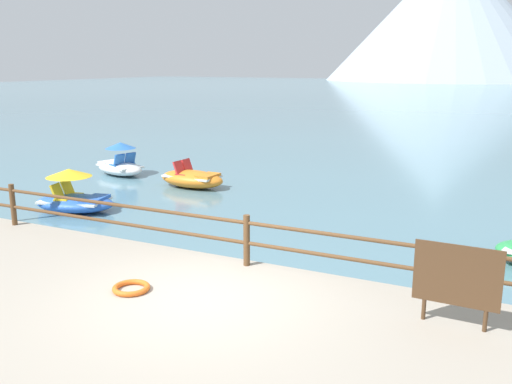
{
  "coord_description": "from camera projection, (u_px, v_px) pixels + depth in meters",
  "views": [
    {
      "loc": [
        4.31,
        -6.95,
        4.0
      ],
      "look_at": [
        -1.49,
        5.0,
        0.9
      ],
      "focal_mm": 38.73,
      "sensor_mm": 36.0,
      "label": 1
    }
  ],
  "objects": [
    {
      "name": "sign_board",
      "position": [
        457.0,
        277.0,
        7.62
      ],
      "size": [
        1.18,
        0.09,
        1.19
      ],
      "color": "silver",
      "rests_on": "promenade_dock"
    },
    {
      "name": "distant_peak",
      "position": [
        450.0,
        14.0,
        131.41
      ],
      "size": [
        58.12,
        58.12,
        30.85
      ],
      "primitive_type": "cone",
      "color": "#9EADBC",
      "rests_on": "ground"
    },
    {
      "name": "life_ring",
      "position": [
        131.0,
        288.0,
        8.96
      ],
      "size": [
        0.61,
        0.61,
        0.09
      ],
      "primitive_type": "torus",
      "color": "orange",
      "rests_on": "promenade_dock"
    },
    {
      "name": "pedal_boat_0",
      "position": [
        192.0,
        178.0,
        18.2
      ],
      "size": [
        2.38,
        1.29,
        0.89
      ],
      "color": "orange",
      "rests_on": "ground"
    },
    {
      "name": "promenade_dock",
      "position": [
        111.0,
        377.0,
        6.86
      ],
      "size": [
        28.0,
        8.0,
        0.4
      ],
      "primitive_type": "cube",
      "color": "#A39989",
      "rests_on": "ground"
    },
    {
      "name": "pedal_boat_3",
      "position": [
        120.0,
        164.0,
        20.24
      ],
      "size": [
        2.46,
        1.77,
        1.21
      ],
      "color": "white",
      "rests_on": "ground"
    },
    {
      "name": "ground_plane",
      "position": [
        465.0,
        115.0,
        43.87
      ],
      "size": [
        200.0,
        200.0,
        0.0
      ],
      "primitive_type": "plane",
      "color": "slate"
    },
    {
      "name": "dock_railing",
      "position": [
        247.0,
        235.0,
        9.96
      ],
      "size": [
        23.92,
        0.12,
        0.95
      ],
      "color": "brown",
      "rests_on": "promenade_dock"
    },
    {
      "name": "pedal_boat_1",
      "position": [
        74.0,
        197.0,
        15.23
      ],
      "size": [
        2.49,
        1.77,
        1.19
      ],
      "color": "blue",
      "rests_on": "ground"
    }
  ]
}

